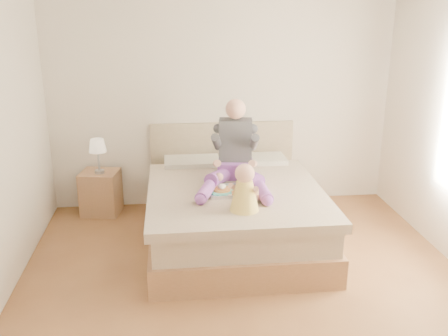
{
  "coord_description": "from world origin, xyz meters",
  "views": [
    {
      "loc": [
        -0.61,
        -3.63,
        2.34
      ],
      "look_at": [
        -0.1,
        1.01,
        0.79
      ],
      "focal_mm": 40.0,
      "sensor_mm": 36.0,
      "label": 1
    }
  ],
  "objects": [
    {
      "name": "room",
      "position": [
        0.08,
        0.01,
        1.51
      ],
      "size": [
        4.02,
        4.22,
        2.71
      ],
      "color": "brown",
      "rests_on": "ground"
    },
    {
      "name": "bed",
      "position": [
        0.0,
        1.08,
        0.32
      ],
      "size": [
        1.7,
        2.18,
        1.0
      ],
      "color": "#88603F",
      "rests_on": "ground"
    },
    {
      "name": "nightstand",
      "position": [
        -1.44,
        1.88,
        0.25
      ],
      "size": [
        0.48,
        0.44,
        0.51
      ],
      "rotation": [
        0.0,
        0.0,
        -0.18
      ],
      "color": "#88603F",
      "rests_on": "ground"
    },
    {
      "name": "lamp",
      "position": [
        -1.43,
        1.83,
        0.81
      ],
      "size": [
        0.19,
        0.19,
        0.4
      ],
      "color": "#B2B6B9",
      "rests_on": "nightstand"
    },
    {
      "name": "adult",
      "position": [
        0.03,
        1.13,
        0.86
      ],
      "size": [
        0.71,
        1.06,
        0.84
      ],
      "rotation": [
        0.0,
        0.0,
        -0.15
      ],
      "color": "#7A3E9B",
      "rests_on": "bed"
    },
    {
      "name": "tray",
      "position": [
        -0.05,
        0.81,
        0.64
      ],
      "size": [
        0.45,
        0.36,
        0.13
      ],
      "rotation": [
        0.0,
        0.0,
        0.05
      ],
      "color": "#B2B6B9",
      "rests_on": "bed"
    },
    {
      "name": "baby",
      "position": [
        0.01,
        0.37,
        0.78
      ],
      "size": [
        0.33,
        0.38,
        0.43
      ],
      "rotation": [
        0.0,
        0.0,
        -0.47
      ],
      "color": "#EFCA4B",
      "rests_on": "bed"
    }
  ]
}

